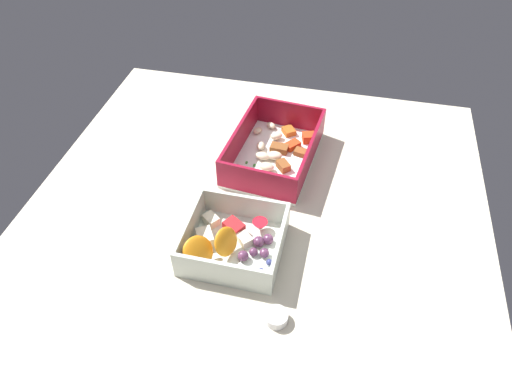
# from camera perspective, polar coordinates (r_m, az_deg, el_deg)

# --- Properties ---
(table_surface) EXTENTS (0.80, 0.80, 0.02)m
(table_surface) POSITION_cam_1_polar(r_m,az_deg,el_deg) (0.82, -0.01, -2.42)
(table_surface) COLOR beige
(table_surface) RESTS_ON ground
(pasta_container) EXTENTS (0.23, 0.17, 0.06)m
(pasta_container) POSITION_cam_1_polar(r_m,az_deg,el_deg) (0.90, 2.29, 5.02)
(pasta_container) COLOR white
(pasta_container) RESTS_ON table_surface
(fruit_bowl) EXTENTS (0.15, 0.16, 0.06)m
(fruit_bowl) POSITION_cam_1_polar(r_m,az_deg,el_deg) (0.74, -3.01, -6.15)
(fruit_bowl) COLOR silver
(fruit_bowl) RESTS_ON table_surface
(paper_cup_liner) EXTENTS (0.03, 0.03, 0.02)m
(paper_cup_liner) POSITION_cam_1_polar(r_m,az_deg,el_deg) (0.68, 2.51, -15.15)
(paper_cup_liner) COLOR white
(paper_cup_liner) RESTS_ON table_surface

